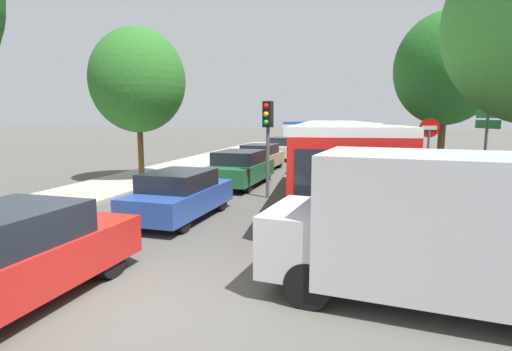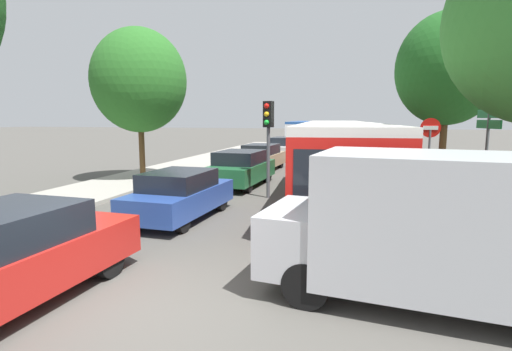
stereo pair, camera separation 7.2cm
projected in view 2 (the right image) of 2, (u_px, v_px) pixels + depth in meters
The scene contains 15 objects.
ground_plane at pixel (142, 311), 5.91m from camera, with size 200.00×200.00×0.00m, color #4F4C47.
kerb_strip_left at pixel (188, 165), 23.51m from camera, with size 3.20×43.30×0.14m, color #9E998E.
articulated_bus at pixel (337, 149), 16.71m from camera, with size 4.18×17.97×2.64m.
city_bus_rear at pixel (307, 132), 38.07m from camera, with size 3.06×11.67×2.49m.
queued_car_red at pixel (2, 258), 5.95m from camera, with size 2.06×4.42×1.51m.
queued_car_blue at pixel (180, 195), 11.19m from camera, with size 1.86×4.01×1.36m.
queued_car_green at pixel (241, 168), 16.56m from camera, with size 2.02×4.34×1.48m.
queued_car_tan at pixel (262, 157), 21.55m from camera, with size 1.93×4.15×1.41m.
queued_car_white at pixel (285, 148), 27.34m from camera, with size 2.07×4.44×1.51m.
white_van at pixel (443, 226), 5.92m from camera, with size 5.20×2.56×2.31m.
traffic_light at pixel (268, 127), 13.89m from camera, with size 0.37×0.39×3.40m.
no_entry_sign at pixel (429, 144), 14.45m from camera, with size 0.70×0.08×2.82m.
direction_sign_post at pixel (489, 126), 13.00m from camera, with size 0.38×1.38×3.60m.
tree_left_mid at pixel (138, 83), 17.43m from camera, with size 4.12×4.12×6.71m.
tree_right_mid at pixel (448, 69), 19.29m from camera, with size 4.90×4.90×7.90m.
Camera 2 is at (3.03, -4.95, 2.83)m, focal length 28.00 mm.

